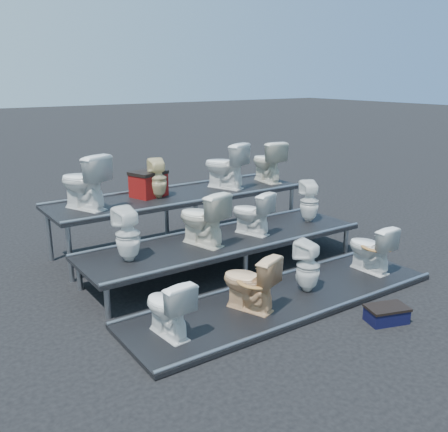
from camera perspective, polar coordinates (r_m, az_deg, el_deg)
ground at (r=7.27m, az=0.17°, el=-6.11°), size 80.00×80.00×0.00m
tier_front at (r=6.33m, az=6.96°, el=-9.45°), size 4.20×1.20×0.06m
tier_mid at (r=7.19m, az=0.17°, el=-4.41°), size 4.20×1.20×0.46m
tier_back at (r=8.18m, az=-5.00°, el=-0.47°), size 4.20×1.20×0.86m
toilet_0 at (r=5.33m, az=-6.45°, el=-10.29°), size 0.41×0.66×0.64m
toilet_1 at (r=5.85m, az=2.93°, el=-7.52°), size 0.61×0.77×0.69m
toilet_2 at (r=6.42m, az=9.58°, el=-5.66°), size 0.36×0.37×0.66m
toilet_3 at (r=7.25m, az=16.39°, el=-3.51°), size 0.41×0.68×0.68m
toilet_4 at (r=6.33m, az=-10.94°, el=-2.08°), size 0.33×0.34×0.69m
toilet_5 at (r=6.80m, az=-2.51°, el=-0.24°), size 0.59×0.82×0.75m
toilet_6 at (r=7.28m, az=3.18°, el=0.37°), size 0.54×0.71×0.64m
toilet_7 at (r=8.01m, az=9.73°, el=1.66°), size 0.38×0.39×0.65m
toilet_8 at (r=7.37m, az=-15.78°, el=3.81°), size 0.71×0.89×0.80m
toilet_9 at (r=7.83m, az=-7.58°, el=4.28°), size 0.33×0.33×0.62m
toilet_10 at (r=8.45m, az=0.09°, el=5.81°), size 0.68×0.86×0.77m
toilet_11 at (r=9.00m, az=4.97°, el=6.24°), size 0.49×0.76×0.73m
red_crate at (r=7.97m, az=-8.62°, el=3.48°), size 0.59×0.52×0.35m
step_stool at (r=6.08m, az=18.08°, el=-10.74°), size 0.51×0.39×0.16m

